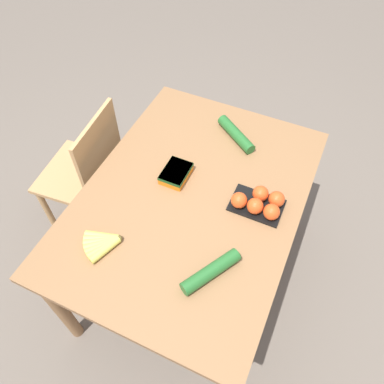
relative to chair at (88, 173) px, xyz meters
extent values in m
plane|color=#665B51|center=(-0.09, -0.70, -0.46)|extent=(12.00, 12.00, 0.00)
cube|color=olive|center=(-0.09, -0.70, 0.27)|extent=(1.31, 0.95, 0.03)
cylinder|color=olive|center=(0.50, -1.11, -0.10)|extent=(0.06, 0.06, 0.72)
cylinder|color=olive|center=(-0.69, -0.28, -0.10)|extent=(0.06, 0.06, 0.72)
cylinder|color=olive|center=(0.50, -0.28, -0.10)|extent=(0.06, 0.06, 0.72)
cube|color=tan|center=(-0.01, 0.07, -0.03)|extent=(0.45, 0.44, 0.03)
cube|color=tan|center=(0.01, -0.12, 0.20)|extent=(0.39, 0.05, 0.44)
cylinder|color=tan|center=(0.16, 0.25, -0.25)|extent=(0.04, 0.04, 0.42)
cylinder|color=tan|center=(-0.20, 0.22, -0.25)|extent=(0.04, 0.04, 0.42)
cylinder|color=tan|center=(0.19, -0.09, -0.25)|extent=(0.04, 0.04, 0.42)
cylinder|color=tan|center=(-0.17, -0.12, -0.25)|extent=(0.04, 0.04, 0.42)
sphere|color=brown|center=(-0.43, -0.52, 0.30)|extent=(0.03, 0.03, 0.03)
cylinder|color=#CCC651|center=(-0.45, -0.45, 0.30)|extent=(0.07, 0.14, 0.03)
cylinder|color=#CCC651|center=(-0.46, -0.46, 0.30)|extent=(0.09, 0.14, 0.03)
cylinder|color=#CCC651|center=(-0.47, -0.46, 0.30)|extent=(0.11, 0.13, 0.03)
cylinder|color=#CCC651|center=(-0.47, -0.47, 0.30)|extent=(0.12, 0.12, 0.03)
cylinder|color=#CCC651|center=(-0.48, -0.48, 0.30)|extent=(0.13, 0.11, 0.03)
cylinder|color=#CCC651|center=(-0.49, -0.49, 0.30)|extent=(0.14, 0.10, 0.03)
cylinder|color=#CCC651|center=(-0.49, -0.50, 0.30)|extent=(0.14, 0.08, 0.03)
cube|color=black|center=(-0.02, -0.98, 0.29)|extent=(0.16, 0.23, 0.01)
sphere|color=#DB4C1E|center=(-0.06, -1.05, 0.33)|extent=(0.07, 0.07, 0.07)
sphere|color=#DB4C1E|center=(0.01, -1.05, 0.33)|extent=(0.07, 0.07, 0.07)
sphere|color=#DB4C1E|center=(-0.06, -0.98, 0.33)|extent=(0.07, 0.07, 0.07)
sphere|color=#DB4C1E|center=(0.01, -0.98, 0.33)|extent=(0.07, 0.07, 0.07)
sphere|color=#DB4C1E|center=(-0.06, -0.90, 0.33)|extent=(0.07, 0.07, 0.07)
cube|color=orange|center=(-0.02, -0.58, 0.31)|extent=(0.15, 0.11, 0.04)
cube|color=#19471E|center=(-0.02, -0.58, 0.32)|extent=(0.15, 0.11, 0.02)
cylinder|color=#236028|center=(0.33, -0.74, 0.31)|extent=(0.19, 0.24, 0.05)
cylinder|color=#236028|center=(-0.41, -0.92, 0.31)|extent=(0.25, 0.17, 0.05)
camera|label=1|loc=(-1.01, -1.11, 1.62)|focal=35.00mm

